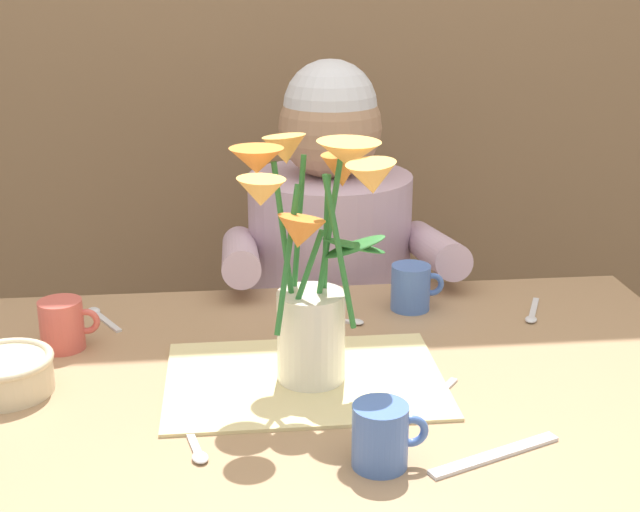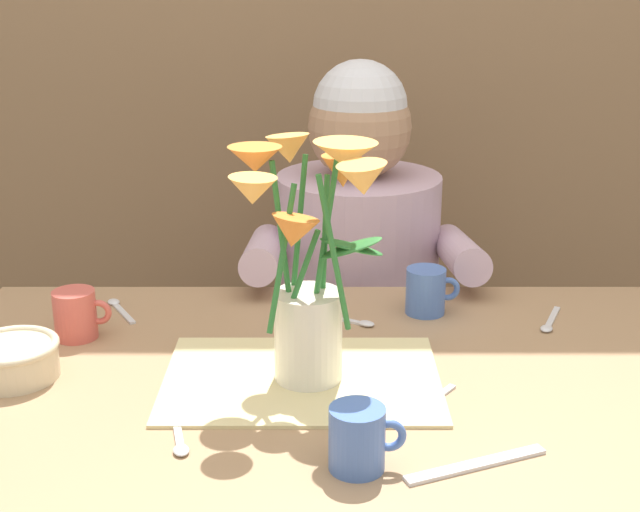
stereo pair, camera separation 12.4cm
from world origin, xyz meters
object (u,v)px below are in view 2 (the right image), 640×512
coffee_cup (359,438)px  ceramic_mug (77,314)px  ceramic_bowl (13,358)px  tea_cup (427,291)px  dinner_knife (476,465)px  seated_person (357,328)px  flower_vase (309,258)px

coffee_cup → ceramic_mug: 0.58m
ceramic_bowl → ceramic_mug: 0.15m
tea_cup → ceramic_mug: 0.58m
dinner_knife → tea_cup: size_ratio=2.04×
dinner_knife → seated_person: bearing=75.1°
dinner_knife → tea_cup: tea_cup is taller
seated_person → flower_vase: size_ratio=3.21×
ceramic_bowl → dinner_knife: (0.64, -0.24, -0.03)m
coffee_cup → seated_person: bearing=87.6°
dinner_knife → tea_cup: 0.49m
ceramic_bowl → tea_cup: tea_cup is taller
flower_vase → ceramic_mug: bearing=157.6°
flower_vase → tea_cup: size_ratio=3.80×
seated_person → ceramic_bowl: bearing=-135.9°
ceramic_bowl → tea_cup: size_ratio=1.46×
seated_person → ceramic_bowl: seated_person is taller
dinner_knife → coffee_cup: (-0.14, -0.00, 0.04)m
seated_person → coffee_cup: seated_person is taller
flower_vase → coffee_cup: flower_vase is taller
ceramic_bowl → ceramic_mug: bearing=68.6°
ceramic_bowl → flower_vase: bearing=-1.7°
coffee_cup → flower_vase: bearing=105.0°
ceramic_bowl → tea_cup: (0.63, 0.25, 0.01)m
seated_person → flower_vase: (-0.10, -0.60, 0.37)m
flower_vase → ceramic_mug: flower_vase is taller
ceramic_mug → flower_vase: bearing=-22.4°
coffee_cup → ceramic_mug: (-0.44, 0.38, 0.00)m
flower_vase → seated_person: bearing=81.0°
ceramic_bowl → ceramic_mug: ceramic_mug is taller
flower_vase → coffee_cup: size_ratio=3.80×
ceramic_bowl → coffee_cup: 0.55m
coffee_cup → ceramic_bowl: bearing=154.0°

